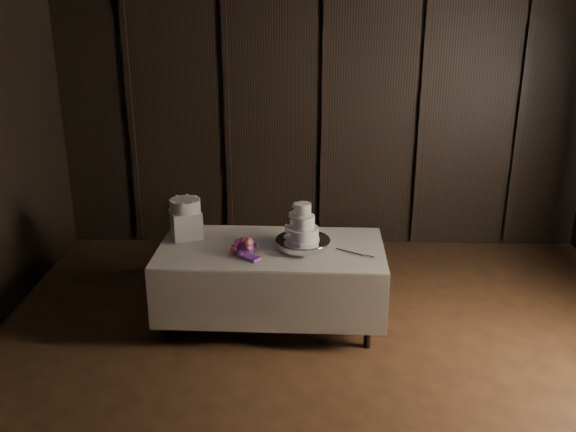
{
  "coord_description": "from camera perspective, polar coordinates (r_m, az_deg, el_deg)",
  "views": [
    {
      "loc": [
        -0.25,
        -3.73,
        2.94
      ],
      "look_at": [
        -0.36,
        1.5,
        1.05
      ],
      "focal_mm": 40.0,
      "sensor_mm": 36.0,
      "label": 1
    }
  ],
  "objects": [
    {
      "name": "small_cake",
      "position": [
        5.85,
        -9.14,
        0.95
      ],
      "size": [
        0.36,
        0.36,
        0.11
      ],
      "primitive_type": "cylinder",
      "rotation": [
        0.0,
        0.0,
        -0.39
      ],
      "color": "white",
      "rests_on": "box_pedestal"
    },
    {
      "name": "wedding_cake",
      "position": [
        5.52,
        1.09,
        -0.89
      ],
      "size": [
        0.31,
        0.28,
        0.33
      ],
      "rotation": [
        0.0,
        0.0,
        0.15
      ],
      "color": "white",
      "rests_on": "cake_stand"
    },
    {
      "name": "display_table",
      "position": [
        5.8,
        -1.49,
        -5.88
      ],
      "size": [
        2.02,
        1.1,
        0.76
      ],
      "rotation": [
        0.0,
        0.0,
        -0.03
      ],
      "color": "silver",
      "rests_on": "ground"
    },
    {
      "name": "room",
      "position": [
        4.0,
        4.76,
        -1.25
      ],
      "size": [
        6.08,
        7.08,
        3.08
      ],
      "color": "black",
      "rests_on": "ground"
    },
    {
      "name": "box_pedestal",
      "position": [
        5.91,
        -9.04,
        -0.71
      ],
      "size": [
        0.34,
        0.34,
        0.25
      ],
      "primitive_type": "cube",
      "rotation": [
        0.0,
        0.0,
        0.37
      ],
      "color": "white",
      "rests_on": "display_table"
    },
    {
      "name": "cake_knife",
      "position": [
        5.56,
        5.53,
        -3.23
      ],
      "size": [
        0.33,
        0.22,
        0.01
      ],
      "primitive_type": "cube",
      "rotation": [
        0.0,
        0.0,
        -0.56
      ],
      "color": "silver",
      "rests_on": "display_table"
    },
    {
      "name": "bouquet",
      "position": [
        5.51,
        -3.82,
        -2.79
      ],
      "size": [
        0.45,
        0.47,
        0.18
      ],
      "primitive_type": null,
      "rotation": [
        0.0,
        0.0,
        -0.68
      ],
      "color": "#CE4561",
      "rests_on": "display_table"
    },
    {
      "name": "cake_stand",
      "position": [
        5.6,
        1.32,
        -2.53
      ],
      "size": [
        0.59,
        0.59,
        0.09
      ],
      "primitive_type": "cylinder",
      "rotation": [
        0.0,
        0.0,
        0.27
      ],
      "color": "silver",
      "rests_on": "display_table"
    }
  ]
}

